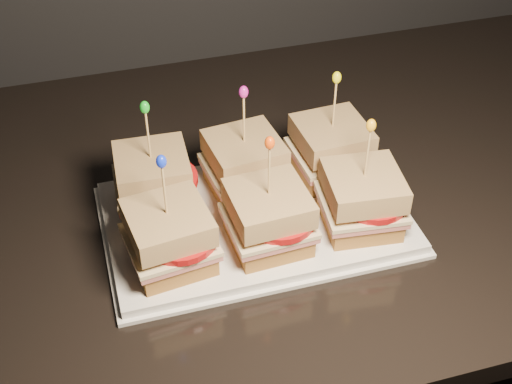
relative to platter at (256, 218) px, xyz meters
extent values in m
cube|color=black|center=(-0.13, 0.08, -0.03)|extent=(2.17, 0.75, 0.03)
cube|color=white|center=(0.00, 0.00, 0.00)|extent=(0.39, 0.24, 0.02)
cube|color=white|center=(0.00, 0.00, -0.01)|extent=(0.40, 0.25, 0.01)
cube|color=brown|center=(-0.12, 0.06, 0.02)|extent=(0.10, 0.10, 0.03)
cube|color=#C16961|center=(-0.12, 0.06, 0.04)|extent=(0.10, 0.10, 0.01)
cube|color=beige|center=(-0.12, 0.06, 0.05)|extent=(0.11, 0.10, 0.01)
cylinder|color=#AE1212|center=(-0.11, 0.05, 0.05)|extent=(0.09, 0.09, 0.01)
cube|color=#67320F|center=(-0.12, 0.06, 0.07)|extent=(0.10, 0.10, 0.03)
cylinder|color=tan|center=(-0.12, 0.06, 0.12)|extent=(0.00, 0.00, 0.09)
ellipsoid|color=#14A91F|center=(-0.12, 0.06, 0.16)|extent=(0.01, 0.01, 0.02)
cube|color=brown|center=(0.00, 0.06, 0.02)|extent=(0.10, 0.10, 0.03)
cube|color=#C16961|center=(0.00, 0.06, 0.04)|extent=(0.11, 0.11, 0.01)
cube|color=beige|center=(0.00, 0.06, 0.05)|extent=(0.11, 0.11, 0.01)
cylinder|color=#AE1212|center=(0.01, 0.05, 0.05)|extent=(0.09, 0.09, 0.01)
cube|color=#67320F|center=(0.00, 0.06, 0.07)|extent=(0.10, 0.10, 0.03)
cylinder|color=tan|center=(0.00, 0.06, 0.12)|extent=(0.00, 0.00, 0.09)
ellipsoid|color=#C11B98|center=(0.00, 0.06, 0.16)|extent=(0.01, 0.01, 0.02)
cube|color=brown|center=(0.12, 0.06, 0.02)|extent=(0.10, 0.10, 0.03)
cube|color=#C16961|center=(0.12, 0.06, 0.04)|extent=(0.11, 0.10, 0.01)
cube|color=beige|center=(0.12, 0.06, 0.05)|extent=(0.11, 0.10, 0.01)
cylinder|color=#AE1212|center=(0.14, 0.05, 0.05)|extent=(0.09, 0.09, 0.01)
cube|color=#67320F|center=(0.12, 0.06, 0.07)|extent=(0.10, 0.10, 0.03)
cylinder|color=tan|center=(0.12, 0.06, 0.12)|extent=(0.00, 0.00, 0.09)
ellipsoid|color=yellow|center=(0.12, 0.06, 0.16)|extent=(0.01, 0.01, 0.02)
cube|color=brown|center=(-0.12, -0.06, 0.02)|extent=(0.10, 0.10, 0.03)
cube|color=#C16961|center=(-0.12, -0.06, 0.04)|extent=(0.11, 0.11, 0.01)
cube|color=beige|center=(-0.12, -0.06, 0.05)|extent=(0.11, 0.11, 0.01)
cylinder|color=#AE1212|center=(-0.11, -0.06, 0.05)|extent=(0.09, 0.09, 0.01)
cube|color=#67320F|center=(-0.12, -0.06, 0.07)|extent=(0.10, 0.10, 0.03)
cylinder|color=tan|center=(-0.12, -0.06, 0.12)|extent=(0.00, 0.00, 0.09)
ellipsoid|color=#122EE3|center=(-0.12, -0.06, 0.16)|extent=(0.01, 0.01, 0.02)
cube|color=brown|center=(0.00, -0.06, 0.02)|extent=(0.10, 0.10, 0.03)
cube|color=#C16961|center=(0.00, -0.06, 0.04)|extent=(0.11, 0.10, 0.01)
cube|color=beige|center=(0.00, -0.06, 0.05)|extent=(0.11, 0.10, 0.01)
cylinder|color=#AE1212|center=(0.01, -0.06, 0.05)|extent=(0.09, 0.09, 0.01)
cube|color=#67320F|center=(0.00, -0.06, 0.07)|extent=(0.10, 0.10, 0.03)
cylinder|color=tan|center=(0.00, -0.06, 0.12)|extent=(0.00, 0.00, 0.09)
ellipsoid|color=#E7470A|center=(0.00, -0.06, 0.16)|extent=(0.01, 0.01, 0.02)
cube|color=brown|center=(0.12, -0.06, 0.02)|extent=(0.10, 0.10, 0.03)
cube|color=#C16961|center=(0.12, -0.06, 0.04)|extent=(0.11, 0.11, 0.01)
cube|color=beige|center=(0.12, -0.06, 0.05)|extent=(0.11, 0.11, 0.01)
cylinder|color=#AE1212|center=(0.14, -0.06, 0.05)|extent=(0.09, 0.09, 0.01)
cube|color=#67320F|center=(0.12, -0.06, 0.07)|extent=(0.10, 0.10, 0.03)
cylinder|color=tan|center=(0.12, -0.06, 0.12)|extent=(0.00, 0.00, 0.09)
ellipsoid|color=#EFA816|center=(0.12, -0.06, 0.16)|extent=(0.01, 0.01, 0.02)
camera|label=1|loc=(-0.19, -0.67, 0.64)|focal=50.00mm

